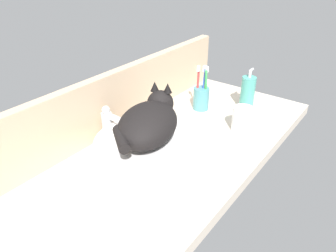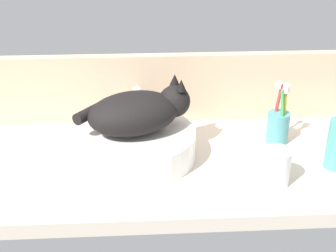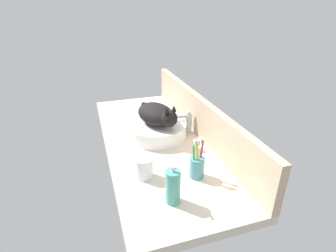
# 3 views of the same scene
# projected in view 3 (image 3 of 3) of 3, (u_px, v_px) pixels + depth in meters

# --- Properties ---
(ground_plane) EXTENTS (1.37, 0.55, 0.04)m
(ground_plane) POSITION_uv_depth(u_px,v_px,m) (156.00, 142.00, 1.46)
(ground_plane) COLOR beige
(backsplash_panel) EXTENTS (1.37, 0.04, 0.22)m
(backsplash_panel) POSITION_uv_depth(u_px,v_px,m) (199.00, 116.00, 1.47)
(backsplash_panel) COLOR #CCAD8C
(backsplash_panel) RESTS_ON ground_plane
(sink_basin) EXTENTS (0.34, 0.34, 0.08)m
(sink_basin) POSITION_uv_depth(u_px,v_px,m) (156.00, 129.00, 1.47)
(sink_basin) COLOR white
(sink_basin) RESTS_ON ground_plane
(cat) EXTENTS (0.31, 0.24, 0.14)m
(cat) POSITION_uv_depth(u_px,v_px,m) (158.00, 114.00, 1.42)
(cat) COLOR black
(cat) RESTS_ON sink_basin
(faucet) EXTENTS (0.04, 0.12, 0.14)m
(faucet) POSITION_uv_depth(u_px,v_px,m) (187.00, 121.00, 1.50)
(faucet) COLOR silver
(faucet) RESTS_ON ground_plane
(soap_dispenser) EXTENTS (0.06, 0.06, 0.17)m
(soap_dispenser) POSITION_uv_depth(u_px,v_px,m) (173.00, 186.00, 0.98)
(soap_dispenser) COLOR teal
(soap_dispenser) RESTS_ON ground_plane
(toothbrush_cup) EXTENTS (0.07, 0.07, 0.19)m
(toothbrush_cup) POSITION_uv_depth(u_px,v_px,m) (197.00, 166.00, 1.12)
(toothbrush_cup) COLOR teal
(toothbrush_cup) RESTS_ON ground_plane
(water_glass) EXTENTS (0.08, 0.08, 0.09)m
(water_glass) POSITION_uv_depth(u_px,v_px,m) (144.00, 169.00, 1.13)
(water_glass) COLOR white
(water_glass) RESTS_ON ground_plane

